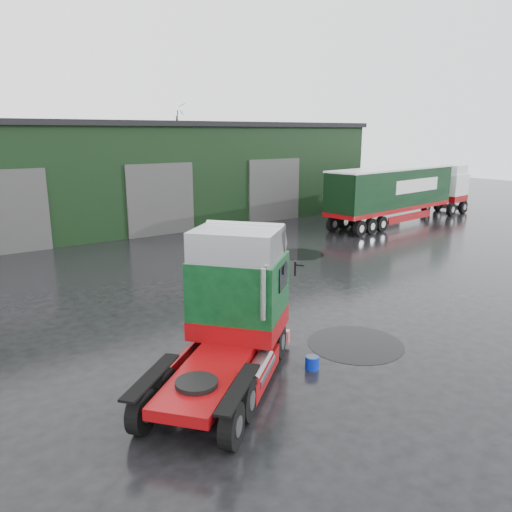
{
  "coord_description": "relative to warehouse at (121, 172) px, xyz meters",
  "views": [
    {
      "loc": [
        -9.76,
        -11.86,
        5.69
      ],
      "look_at": [
        -0.51,
        1.19,
        1.7
      ],
      "focal_mm": 35.0,
      "sensor_mm": 36.0,
      "label": 1
    }
  ],
  "objects": [
    {
      "name": "ground",
      "position": [
        -2.0,
        -20.0,
        -3.16
      ],
      "size": [
        100.0,
        100.0,
        0.0
      ],
      "primitive_type": "plane",
      "color": "black"
    },
    {
      "name": "warehouse",
      "position": [
        0.0,
        0.0,
        0.0
      ],
      "size": [
        32.4,
        12.4,
        6.3
      ],
      "color": "black",
      "rests_on": "ground"
    },
    {
      "name": "hero_tractor",
      "position": [
        -6.5,
        -23.0,
        -1.41
      ],
      "size": [
        5.84,
        5.43,
        3.49
      ],
      "primitive_type": null,
      "rotation": [
        0.0,
        0.0,
        -0.88
      ],
      "color": "#0A3818",
      "rests_on": "ground"
    },
    {
      "name": "lorry_right",
      "position": [
        13.09,
        -11.41,
        -1.36
      ],
      "size": [
        13.83,
        3.96,
        3.59
      ],
      "primitive_type": null,
      "rotation": [
        0.0,
        0.0,
        -1.45
      ],
      "color": "silver",
      "rests_on": "ground"
    },
    {
      "name": "wash_bucket",
      "position": [
        -4.12,
        -23.46,
        -2.99
      ],
      "size": [
        0.45,
        0.45,
        0.32
      ],
      "primitive_type": "cylinder",
      "rotation": [
        0.0,
        0.0,
        0.38
      ],
      "color": "#0721A8",
      "rests_on": "ground"
    },
    {
      "name": "tree_back_b",
      "position": [
        8.0,
        10.0,
        0.59
      ],
      "size": [
        4.4,
        4.4,
        7.5
      ],
      "primitive_type": null,
      "color": "black",
      "rests_on": "ground"
    },
    {
      "name": "puddle_0",
      "position": [
        -2.15,
        -23.04,
        -3.15
      ],
      "size": [
        2.64,
        2.64,
        0.01
      ],
      "primitive_type": "cylinder",
      "color": "black",
      "rests_on": "ground"
    },
    {
      "name": "puddle_1",
      "position": [
        3.31,
        -14.15,
        -3.15
      ],
      "size": [
        2.39,
        2.39,
        0.01
      ],
      "primitive_type": "cylinder",
      "color": "black",
      "rests_on": "ground"
    }
  ]
}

